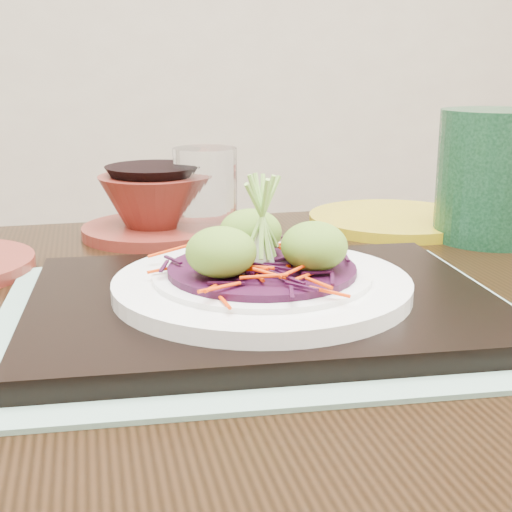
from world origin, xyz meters
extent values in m
cube|color=black|center=(0.08, 0.05, 0.70)|extent=(1.15, 0.77, 0.04)
cube|color=gray|center=(0.10, 0.03, 0.72)|extent=(0.45, 0.36, 0.00)
cube|color=black|center=(0.10, 0.03, 0.73)|extent=(0.39, 0.31, 0.02)
cylinder|color=white|center=(0.10, 0.03, 0.75)|extent=(0.24, 0.24, 0.01)
cylinder|color=white|center=(0.10, 0.03, 0.75)|extent=(0.18, 0.18, 0.01)
cylinder|color=#340A27|center=(0.10, 0.03, 0.76)|extent=(0.15, 0.15, 0.01)
ellipsoid|color=#5B8227|center=(0.06, 0.01, 0.78)|extent=(0.06, 0.06, 0.04)
ellipsoid|color=#5B8227|center=(0.14, 0.01, 0.78)|extent=(0.06, 0.06, 0.04)
ellipsoid|color=#5B8227|center=(0.10, 0.07, 0.78)|extent=(0.06, 0.06, 0.04)
cylinder|color=white|center=(0.10, 0.31, 0.77)|extent=(0.09, 0.09, 0.11)
cylinder|color=maroon|center=(0.04, 0.33, 0.73)|extent=(0.21, 0.21, 0.01)
cylinder|color=#A38D12|center=(0.35, 0.32, 0.73)|extent=(0.23, 0.23, 0.01)
cylinder|color=#1A492A|center=(0.42, 0.22, 0.79)|extent=(0.16, 0.16, 0.15)
camera|label=1|loc=(-0.04, -0.50, 0.92)|focal=50.00mm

